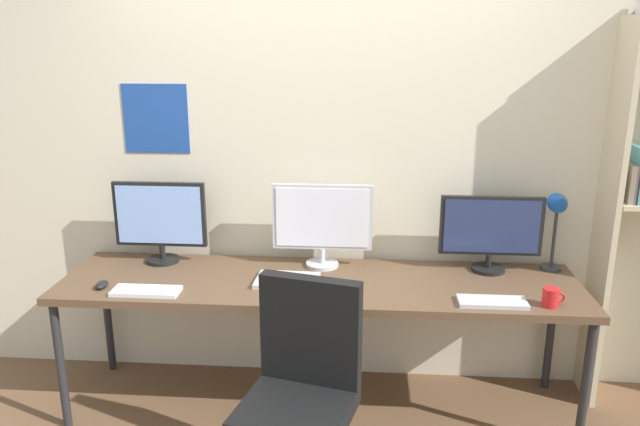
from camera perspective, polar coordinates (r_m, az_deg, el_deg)
The scene contains 13 objects.
wall_back at distance 3.44m, azimuth 0.46°, elevation 5.06°, with size 5.09×0.11×2.60m.
desk at distance 3.21m, azimuth -0.07°, elevation -7.04°, with size 2.69×0.68×0.74m.
office_chair at distance 2.73m, azimuth -1.82°, elevation -18.59°, with size 0.54×0.54×0.99m.
monitor_left at distance 3.49m, azimuth -14.67°, elevation -0.53°, with size 0.51×0.18×0.46m.
monitor_center at distance 3.31m, azimuth 0.22°, elevation -0.81°, with size 0.54×0.18×0.46m.
monitor_right at distance 3.38m, azimuth 15.63°, elevation -1.57°, with size 0.54×0.18×0.41m.
desk_lamp at distance 3.46m, azimuth 21.29°, elevation -0.17°, with size 0.11×0.15×0.47m.
keyboard_left at distance 3.16m, azimuth -15.90°, elevation -7.01°, with size 0.33×0.13×0.02m, color silver.
keyboard_center at distance 2.98m, azimuth -0.42°, elevation -7.78°, with size 0.35×0.13×0.02m, color black.
keyboard_right at distance 3.03m, azimuth 15.76°, elevation -7.98°, with size 0.32×0.13×0.02m, color silver.
computer_mouse at distance 3.29m, azimuth -19.68°, elevation -6.32°, with size 0.06×0.10×0.03m, color black.
laptop_closed at distance 3.16m, azimuth -3.06°, elevation -6.31°, with size 0.32×0.22×0.02m, color silver.
coffee_mug at distance 3.08m, azimuth 20.73°, elevation -7.37°, with size 0.11×0.08×0.09m.
Camera 1 is at (0.23, -2.35, 1.95)m, focal length 34.34 mm.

